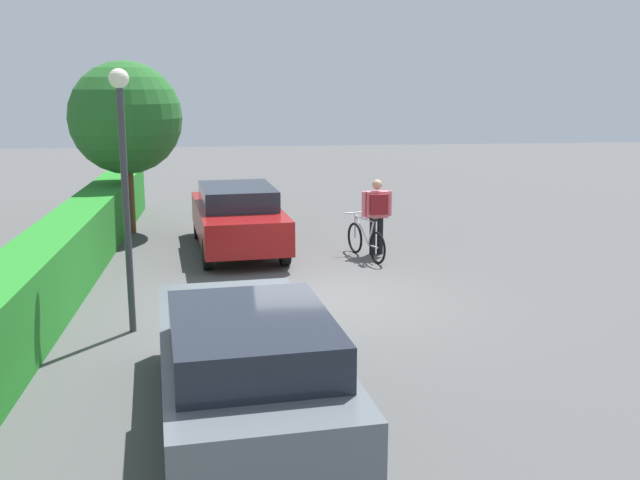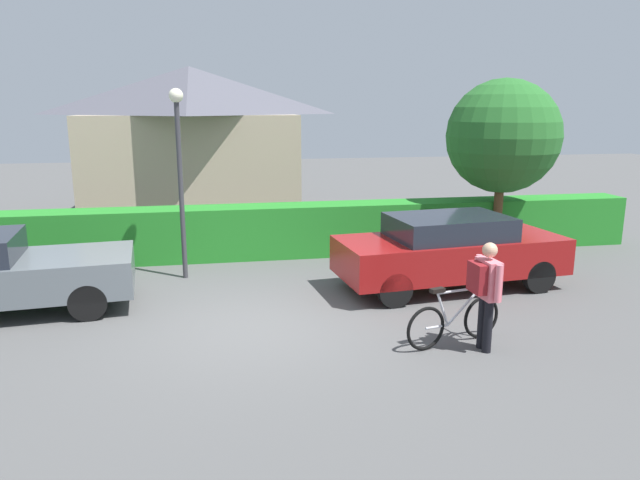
# 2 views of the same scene
# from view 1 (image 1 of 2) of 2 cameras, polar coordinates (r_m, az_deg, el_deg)

# --- Properties ---
(ground_plane) EXTENTS (60.00, 60.00, 0.00)m
(ground_plane) POSITION_cam_1_polar(r_m,az_deg,el_deg) (12.49, 0.60, -4.70)
(ground_plane) COLOR #4E4E4E
(hedge_row) EXTENTS (19.41, 0.90, 1.21)m
(hedge_row) POSITION_cam_1_polar(r_m,az_deg,el_deg) (12.60, -20.44, -2.49)
(hedge_row) COLOR #237D25
(hedge_row) RESTS_ON ground
(parked_car_near) EXTENTS (4.73, 2.24, 1.39)m
(parked_car_near) POSITION_cam_1_polar(r_m,az_deg,el_deg) (7.96, -5.76, -9.30)
(parked_car_near) COLOR slate
(parked_car_near) RESTS_ON ground
(parked_car_far) EXTENTS (4.52, 2.17, 1.43)m
(parked_car_far) POSITION_cam_1_polar(r_m,az_deg,el_deg) (16.01, -6.43, 1.82)
(parked_car_far) COLOR maroon
(parked_car_far) RESTS_ON ground
(bicycle) EXTENTS (1.65, 0.66, 0.92)m
(bicycle) POSITION_cam_1_polar(r_m,az_deg,el_deg) (15.34, 3.58, -0.06)
(bicycle) COLOR black
(bicycle) RESTS_ON ground
(person_rider) EXTENTS (0.36, 0.65, 1.61)m
(person_rider) POSITION_cam_1_polar(r_m,az_deg,el_deg) (15.58, 4.46, 2.37)
(person_rider) COLOR black
(person_rider) RESTS_ON ground
(street_lamp) EXTENTS (0.28, 0.28, 3.82)m
(street_lamp) POSITION_cam_1_polar(r_m,az_deg,el_deg) (10.81, -15.01, 5.78)
(street_lamp) COLOR #38383D
(street_lamp) RESTS_ON ground
(tree_kerbside) EXTENTS (2.67, 2.67, 4.12)m
(tree_kerbside) POSITION_cam_1_polar(r_m,az_deg,el_deg) (18.22, -14.87, 9.14)
(tree_kerbside) COLOR brown
(tree_kerbside) RESTS_ON ground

